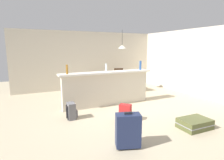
# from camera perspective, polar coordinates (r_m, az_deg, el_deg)

# --- Properties ---
(ground_plane) EXTENTS (13.00, 13.00, 0.05)m
(ground_plane) POSITION_cam_1_polar(r_m,az_deg,el_deg) (5.87, 3.75, -8.17)
(ground_plane) COLOR #BCAD8E
(wall_back) EXTENTS (6.60, 0.10, 2.50)m
(wall_back) POSITION_cam_1_polar(r_m,az_deg,el_deg) (8.39, -6.39, 6.07)
(wall_back) COLOR beige
(wall_back) RESTS_ON ground_plane
(wall_right) EXTENTS (0.10, 6.00, 2.50)m
(wall_right) POSITION_cam_1_polar(r_m,az_deg,el_deg) (7.77, 22.84, 5.09)
(wall_right) COLOR beige
(wall_right) RESTS_ON ground_plane
(partition_half_wall) EXTENTS (2.80, 0.20, 1.02)m
(partition_half_wall) POSITION_cam_1_polar(r_m,az_deg,el_deg) (5.80, -1.51, -2.90)
(partition_half_wall) COLOR beige
(partition_half_wall) RESTS_ON ground_plane
(bar_countertop) EXTENTS (2.96, 0.40, 0.05)m
(bar_countertop) POSITION_cam_1_polar(r_m,az_deg,el_deg) (5.71, -1.54, 2.34)
(bar_countertop) COLOR white
(bar_countertop) RESTS_ON partition_half_wall
(bottle_amber) EXTENTS (0.06, 0.06, 0.26)m
(bottle_amber) POSITION_cam_1_polar(r_m,az_deg,el_deg) (5.30, -13.70, 3.21)
(bottle_amber) COLOR #9E661E
(bottle_amber) RESTS_ON bar_countertop
(bottle_clear) EXTENTS (0.06, 0.06, 0.24)m
(bottle_clear) POSITION_cam_1_polar(r_m,az_deg,el_deg) (5.77, -1.83, 3.89)
(bottle_clear) COLOR silver
(bottle_clear) RESTS_ON bar_countertop
(bottle_blue) EXTENTS (0.07, 0.07, 0.30)m
(bottle_blue) POSITION_cam_1_polar(r_m,az_deg,el_deg) (6.24, 8.74, 4.48)
(bottle_blue) COLOR #284C89
(bottle_blue) RESTS_ON bar_countertop
(dining_table) EXTENTS (1.10, 0.80, 0.74)m
(dining_table) POSITION_cam_1_polar(r_m,az_deg,el_deg) (7.60, 3.57, 1.16)
(dining_table) COLOR #332319
(dining_table) RESTS_ON ground_plane
(dining_chair_near_partition) EXTENTS (0.42, 0.42, 0.93)m
(dining_chair_near_partition) POSITION_cam_1_polar(r_m,az_deg,el_deg) (7.17, 4.83, -0.43)
(dining_chair_near_partition) COLOR #4C331E
(dining_chair_near_partition) RESTS_ON ground_plane
(dining_chair_far_side) EXTENTS (0.46, 0.46, 0.93)m
(dining_chair_far_side) POSITION_cam_1_polar(r_m,az_deg,el_deg) (8.17, 1.82, 0.84)
(dining_chair_far_side) COLOR #4C331E
(dining_chair_far_side) RESTS_ON ground_plane
(pendant_lamp) EXTENTS (0.34, 0.34, 0.78)m
(pendant_lamp) POSITION_cam_1_polar(r_m,az_deg,el_deg) (7.57, 3.14, 10.19)
(pendant_lamp) COLOR black
(suitcase_flat_olive) EXTENTS (0.83, 0.51, 0.22)m
(suitcase_flat_olive) POSITION_cam_1_polar(r_m,az_deg,el_deg) (4.65, 24.11, -12.15)
(suitcase_flat_olive) COLOR #51562D
(suitcase_flat_olive) RESTS_ON ground_plane
(backpack_red) EXTENTS (0.34, 0.34, 0.42)m
(backpack_red) POSITION_cam_1_polar(r_m,az_deg,el_deg) (4.63, 4.09, -10.17)
(backpack_red) COLOR red
(backpack_red) RESTS_ON ground_plane
(backpack_grey) EXTENTS (0.25, 0.28, 0.42)m
(backpack_grey) POSITION_cam_1_polar(r_m,az_deg,el_deg) (4.87, -12.36, -9.37)
(backpack_grey) COLOR slate
(backpack_grey) RESTS_ON ground_plane
(suitcase_upright_navy) EXTENTS (0.49, 0.37, 0.67)m
(suitcase_upright_navy) POSITION_cam_1_polar(r_m,az_deg,el_deg) (3.44, 4.95, -15.14)
(suitcase_upright_navy) COLOR #1E284C
(suitcase_upright_navy) RESTS_ON ground_plane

